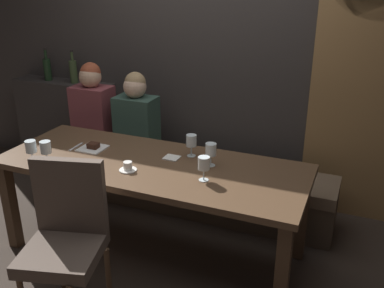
{
  "coord_description": "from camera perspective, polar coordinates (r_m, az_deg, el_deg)",
  "views": [
    {
      "loc": [
        1.33,
        -2.45,
        2.0
      ],
      "look_at": [
        0.23,
        0.21,
        0.84
      ],
      "focal_mm": 40.34,
      "sensor_mm": 36.0,
      "label": 1
    }
  ],
  "objects": [
    {
      "name": "ground",
      "position": [
        3.43,
        -4.96,
        -13.8
      ],
      "size": [
        9.0,
        9.0,
        0.0
      ],
      "primitive_type": "plane",
      "color": "#382D26"
    },
    {
      "name": "back_counter",
      "position": [
        4.78,
        -16.08,
        2.43
      ],
      "size": [
        1.1,
        0.28,
        0.95
      ],
      "primitive_type": "cube",
      "color": "#2F2B29",
      "rests_on": "ground"
    },
    {
      "name": "wine_bottle_dark_red",
      "position": [
        4.71,
        -18.59,
        9.43
      ],
      "size": [
        0.08,
        0.08,
        0.33
      ],
      "color": "black",
      "rests_on": "back_counter"
    },
    {
      "name": "espresso_cup",
      "position": [
        2.95,
        -8.48,
        -3.03
      ],
      "size": [
        0.12,
        0.12,
        0.06
      ],
      "color": "white",
      "rests_on": "dining_table"
    },
    {
      "name": "back_wall_tiled",
      "position": [
        3.94,
        2.69,
        14.62
      ],
      "size": [
        6.0,
        0.12,
        3.0
      ],
      "primitive_type": "cube",
      "color": "#383330",
      "rests_on": "ground"
    },
    {
      "name": "dining_table",
      "position": [
        3.1,
        -5.36,
        -3.95
      ],
      "size": [
        2.2,
        0.84,
        0.74
      ],
      "color": "#493422",
      "rests_on": "ground"
    },
    {
      "name": "wine_glass_center_front",
      "position": [
        3.11,
        -0.08,
        0.31
      ],
      "size": [
        0.08,
        0.08,
        0.16
      ],
      "color": "silver",
      "rests_on": "dining_table"
    },
    {
      "name": "folded_napkin",
      "position": [
        3.12,
        -2.7,
        -1.82
      ],
      "size": [
        0.11,
        0.1,
        0.01
      ],
      "primitive_type": "cube",
      "rotation": [
        0.0,
        0.0,
        -0.02
      ],
      "color": "silver",
      "rests_on": "dining_table"
    },
    {
      "name": "wine_bottle_pale_label",
      "position": [
        4.52,
        -15.41,
        9.3
      ],
      "size": [
        0.08,
        0.08,
        0.33
      ],
      "color": "#384728",
      "rests_on": "back_counter"
    },
    {
      "name": "diner_bearded",
      "position": [
        3.85,
        -7.36,
        3.64
      ],
      "size": [
        0.36,
        0.24,
        0.75
      ],
      "color": "#2D473D",
      "rests_on": "banquette_bench"
    },
    {
      "name": "dessert_plate",
      "position": [
        3.36,
        -12.98,
        -0.43
      ],
      "size": [
        0.19,
        0.19,
        0.05
      ],
      "color": "white",
      "rests_on": "dining_table"
    },
    {
      "name": "arched_door",
      "position": [
        3.66,
        22.88,
        10.26
      ],
      "size": [
        0.9,
        0.05,
        2.55
      ],
      "color": "olive",
      "rests_on": "ground"
    },
    {
      "name": "wine_glass_near_right",
      "position": [
        2.96,
        2.51,
        -0.81
      ],
      "size": [
        0.08,
        0.08,
        0.16
      ],
      "color": "silver",
      "rests_on": "dining_table"
    },
    {
      "name": "fork_on_table",
      "position": [
        3.43,
        -15.1,
        -0.35
      ],
      "size": [
        0.02,
        0.17,
        0.01
      ],
      "primitive_type": "cube",
      "rotation": [
        0.0,
        0.0,
        0.04
      ],
      "color": "silver",
      "rests_on": "dining_table"
    },
    {
      "name": "wine_glass_center_back",
      "position": [
        3.21,
        -20.53,
        -0.39
      ],
      "size": [
        0.08,
        0.08,
        0.16
      ],
      "color": "silver",
      "rests_on": "dining_table"
    },
    {
      "name": "wine_glass_end_left",
      "position": [
        2.75,
        1.58,
        -2.64
      ],
      "size": [
        0.08,
        0.08,
        0.16
      ],
      "color": "silver",
      "rests_on": "dining_table"
    },
    {
      "name": "diner_redhead",
      "position": [
        4.09,
        -12.95,
        4.68
      ],
      "size": [
        0.36,
        0.24,
        0.79
      ],
      "color": "brown",
      "rests_on": "banquette_bench"
    },
    {
      "name": "banquette_bench",
      "position": [
        3.85,
        -0.3,
        -5.44
      ],
      "size": [
        2.5,
        0.44,
        0.45
      ],
      "color": "#4A3C2E",
      "rests_on": "ground"
    },
    {
      "name": "chair_near_side",
      "position": [
        2.72,
        -16.34,
        -11.03
      ],
      "size": [
        0.54,
        0.54,
        0.98
      ],
      "color": "brown",
      "rests_on": "ground"
    },
    {
      "name": "wine_glass_far_right",
      "position": [
        3.16,
        -18.78,
        -0.55
      ],
      "size": [
        0.08,
        0.08,
        0.16
      ],
      "color": "silver",
      "rests_on": "dining_table"
    }
  ]
}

